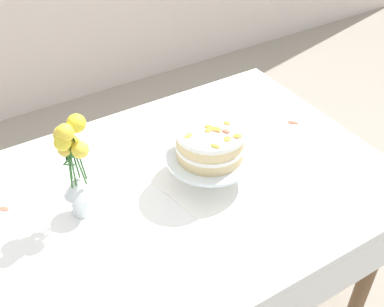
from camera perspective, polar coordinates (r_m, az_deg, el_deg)
The scene contains 7 objects.
dining_table at distance 1.65m, azimuth -0.95°, elevation -6.31°, with size 1.40×1.00×0.74m.
linen_napkin at distance 1.63m, azimuth 2.06°, elevation -2.85°, with size 0.32×0.32×0.00m, color white.
cake_stand at distance 1.57m, azimuth 2.12°, elevation -0.64°, with size 0.29×0.29×0.10m.
layer_cake at distance 1.53m, azimuth 2.19°, elevation 1.41°, with size 0.23×0.23×0.11m.
flower_vase at distance 1.43m, azimuth -13.82°, elevation -1.48°, with size 0.10×0.10×0.36m.
loose_petal_0 at distance 1.63m, azimuth -21.47°, elevation -6.14°, with size 0.03×0.02×0.00m, color #E56B51.
loose_petal_1 at distance 1.92m, azimuth 11.97°, elevation 3.67°, with size 0.04×0.02×0.01m, color #E56B51.
Camera 1 is at (-0.59, -1.02, 1.83)m, focal length 44.82 mm.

